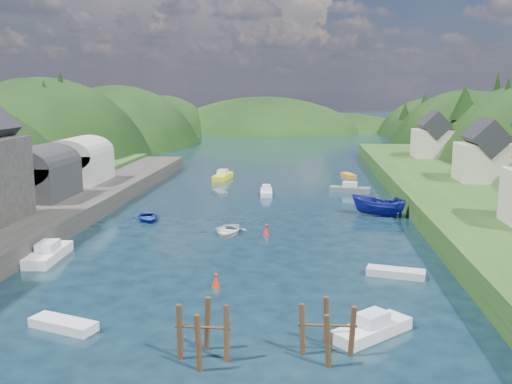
# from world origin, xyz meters

# --- Properties ---
(ground) EXTENTS (600.00, 600.00, 0.00)m
(ground) POSITION_xyz_m (0.00, 50.00, 0.00)
(ground) COLOR black
(ground) RESTS_ON ground
(hillside_left) EXTENTS (44.00, 245.56, 52.00)m
(hillside_left) POSITION_xyz_m (-45.00, 75.00, -8.03)
(hillside_left) COLOR black
(hillside_left) RESTS_ON ground
(far_hills) EXTENTS (103.00, 68.00, 44.00)m
(far_hills) POSITION_xyz_m (1.22, 174.01, -10.80)
(far_hills) COLOR black
(far_hills) RESTS_ON ground
(hill_trees) EXTENTS (91.92, 148.26, 12.87)m
(hill_trees) POSITION_xyz_m (0.56, 65.55, 11.14)
(hill_trees) COLOR black
(hill_trees) RESTS_ON ground
(boat_sheds) EXTENTS (7.00, 21.00, 7.50)m
(boat_sheds) POSITION_xyz_m (-26.00, 39.00, 5.27)
(boat_sheds) COLOR #2D2D30
(boat_sheds) RESTS_ON quay_left
(terrace_right) EXTENTS (16.00, 120.00, 2.40)m
(terrace_right) POSITION_xyz_m (25.00, 40.00, 1.20)
(terrace_right) COLOR #234719
(terrace_right) RESTS_ON ground
(right_bank_cottages) EXTENTS (9.00, 59.24, 8.41)m
(right_bank_cottages) POSITION_xyz_m (28.00, 48.33, 5.84)
(right_bank_cottages) COLOR beige
(right_bank_cottages) RESTS_ON terrace_right
(piling_cluster_near) EXTENTS (3.09, 2.89, 3.74)m
(piling_cluster_near) POSITION_xyz_m (-0.26, -1.59, 1.30)
(piling_cluster_near) COLOR #382314
(piling_cluster_near) RESTS_ON ground
(piling_cluster_far) EXTENTS (3.28, 3.05, 3.53)m
(piling_cluster_far) POSITION_xyz_m (6.47, -0.45, 1.20)
(piling_cluster_far) COLOR #382314
(piling_cluster_far) RESTS_ON ground
(channel_buoy_near) EXTENTS (0.70, 0.70, 1.10)m
(channel_buoy_near) POSITION_xyz_m (-1.40, 9.95, 0.48)
(channel_buoy_near) COLOR red
(channel_buoy_near) RESTS_ON ground
(channel_buoy_far) EXTENTS (0.70, 0.70, 1.10)m
(channel_buoy_far) POSITION_xyz_m (1.26, 25.77, 0.48)
(channel_buoy_far) COLOR red
(channel_buoy_far) RESTS_ON ground
(moored_boats) EXTENTS (35.26, 84.58, 2.47)m
(moored_boats) POSITION_xyz_m (1.69, 27.32, 0.63)
(moored_boats) COLOR silver
(moored_boats) RESTS_ON ground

